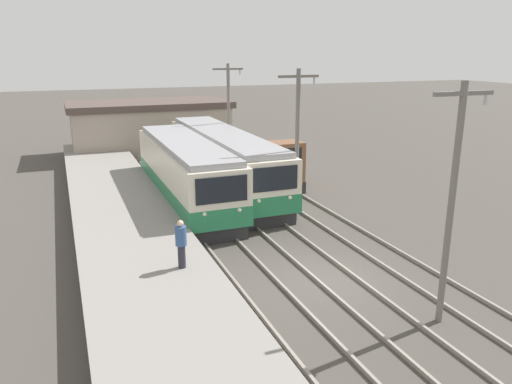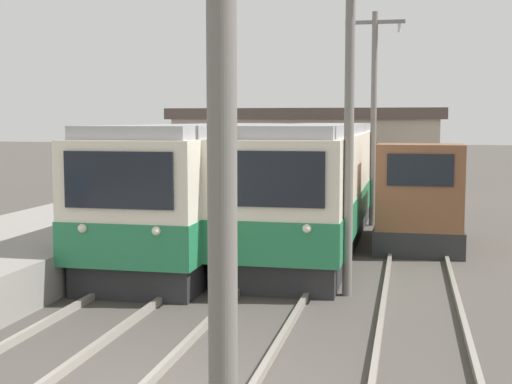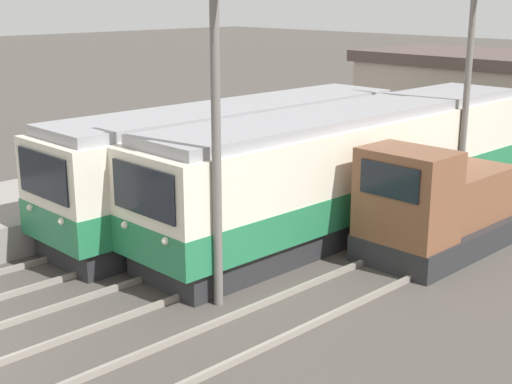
{
  "view_description": "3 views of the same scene",
  "coord_description": "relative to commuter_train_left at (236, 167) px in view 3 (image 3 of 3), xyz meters",
  "views": [
    {
      "loc": [
        -8.59,
        -14.48,
        8.04
      ],
      "look_at": [
        0.13,
        7.6,
        1.3
      ],
      "focal_mm": 35.0,
      "sensor_mm": 36.0,
      "label": 1
    },
    {
      "loc": [
        2.9,
        -8.32,
        3.65
      ],
      "look_at": [
        -0.64,
        8.19,
        1.93
      ],
      "focal_mm": 50.0,
      "sensor_mm": 36.0,
      "label": 2
    },
    {
      "loc": [
        12.74,
        -3.26,
        6.67
      ],
      "look_at": [
        0.42,
        8.73,
        1.86
      ],
      "focal_mm": 50.0,
      "sensor_mm": 36.0,
      "label": 3
    }
  ],
  "objects": [
    {
      "name": "commuter_train_left",
      "position": [
        0.0,
        0.0,
        0.0
      ],
      "size": [
        2.84,
        12.63,
        3.52
      ],
      "color": "#28282B",
      "rests_on": "ground"
    },
    {
      "name": "commuter_train_center",
      "position": [
        2.8,
        2.15,
        -0.0
      ],
      "size": [
        2.84,
        15.1,
        3.52
      ],
      "color": "#28282B",
      "rests_on": "ground"
    },
    {
      "name": "shunting_locomotive",
      "position": [
        5.8,
        1.77,
        -0.44
      ],
      "size": [
        2.4,
        4.83,
        3.0
      ],
      "color": "#28282B",
      "rests_on": "ground"
    },
    {
      "name": "catenary_mast_mid",
      "position": [
        4.31,
        -4.5,
        2.32
      ],
      "size": [
        2.0,
        0.2,
        7.27
      ],
      "color": "slate",
      "rests_on": "ground"
    },
    {
      "name": "catenary_mast_far",
      "position": [
        4.31,
        5.6,
        2.32
      ],
      "size": [
        2.0,
        0.2,
        7.27
      ],
      "color": "slate",
      "rests_on": "ground"
    },
    {
      "name": "station_building",
      "position": [
        0.79,
        15.18,
        0.46
      ],
      "size": [
        12.6,
        6.3,
        4.17
      ],
      "color": "#AD9E8E",
      "rests_on": "ground"
    }
  ]
}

